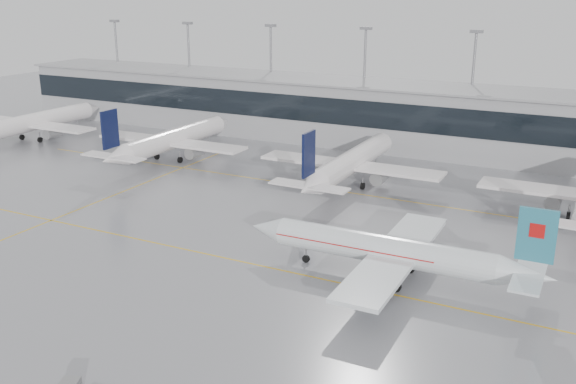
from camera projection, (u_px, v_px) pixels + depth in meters
The scene contains 12 objects.
ground at pixel (241, 261), 73.90m from camera, with size 320.00×320.00×0.00m, color gray.
taxi_line_main at pixel (241, 261), 73.90m from camera, with size 120.00×0.25×0.01m, color gold.
taxi_line_north at pixel (341, 191), 99.33m from camera, with size 120.00×0.25×0.01m, color gold.
taxi_line_cross at pixel (125, 191), 99.67m from camera, with size 0.25×60.00×0.01m, color gold.
terminal at pixel (405, 118), 124.63m from camera, with size 180.00×15.00×12.00m, color #939396.
terminal_glass at pixel (393, 117), 117.77m from camera, with size 180.00×0.20×5.00m, color black.
terminal_roof at pixel (407, 86), 122.75m from camera, with size 182.00×16.00×0.40m, color gray.
light_masts at pixel (416, 76), 127.48m from camera, with size 156.40×1.00×22.60m.
air_canada_jet at pixel (394, 252), 68.29m from camera, with size 33.63×26.05×10.27m.
parked_jet_a at pixel (34, 122), 131.79m from camera, with size 29.64×36.96×11.72m.
parked_jet_b at pixel (171, 140), 116.56m from camera, with size 29.64×36.96×11.72m.
parked_jet_c at pixel (351, 163), 101.33m from camera, with size 29.64×36.96×11.72m.
Camera 1 is at (35.92, -57.97, 30.08)m, focal length 40.00 mm.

